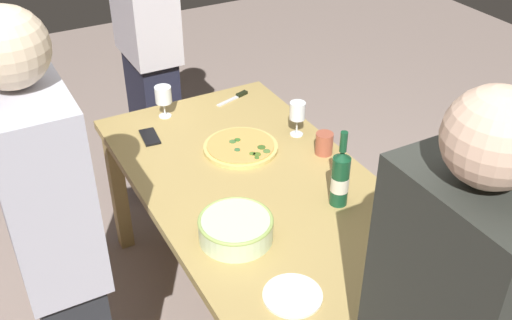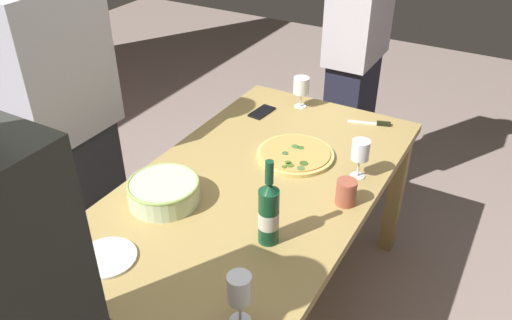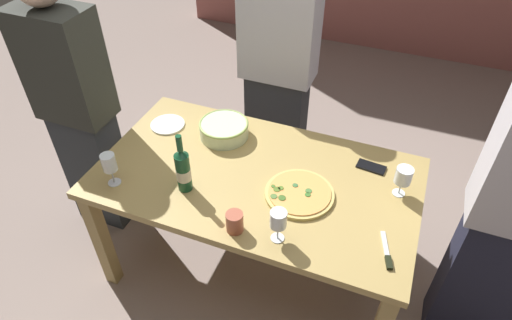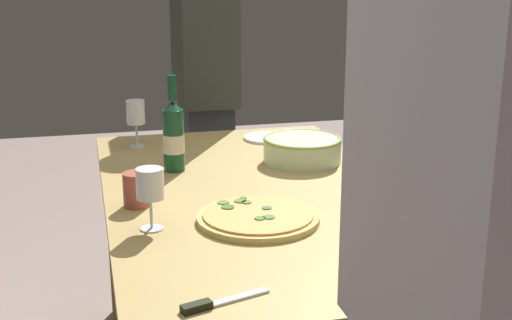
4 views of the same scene
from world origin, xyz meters
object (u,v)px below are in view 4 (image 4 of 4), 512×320
wine_bottle (174,135)px  wine_glass_by_bottle (392,238)px  person_guest_right (205,96)px  serving_bowl (302,148)px  dining_table (256,221)px  wine_glass_far_left (150,187)px  cell_phone (415,249)px  pizza_knife (214,303)px  pizza (258,217)px  side_plate (268,138)px  cup_amber (137,190)px  wine_glass_near_pizza (136,115)px  person_host (475,132)px

wine_bottle → wine_glass_by_bottle: (0.96, 0.34, -0.01)m
person_guest_right → serving_bowl: bearing=15.7°
person_guest_right → dining_table: bearing=-0.0°
wine_bottle → wine_glass_far_left: bearing=-13.9°
cell_phone → serving_bowl: bearing=98.4°
wine_bottle → pizza_knife: wine_bottle is taller
pizza → side_plate: (-0.86, 0.26, -0.01)m
cell_phone → dining_table: bearing=122.9°
cell_phone → person_guest_right: size_ratio=0.09×
dining_table → wine_bottle: size_ratio=5.01×
cup_amber → pizza_knife: size_ratio=0.50×
wine_glass_near_pizza → person_guest_right: size_ratio=0.11×
wine_glass_far_left → wine_bottle: bearing=166.1°
pizza → wine_bottle: bearing=-163.6°
pizza → side_plate: size_ratio=1.70×
pizza → wine_glass_near_pizza: wine_glass_near_pizza is taller
wine_bottle → pizza: bearing=16.4°
cell_phone → wine_glass_by_bottle: bearing=-124.9°
wine_bottle → wine_glass_near_pizza: size_ratio=1.81×
cup_amber → pizza: bearing=56.7°
side_plate → wine_glass_by_bottle: bearing=-3.1°
wine_glass_far_left → cell_phone: bearing=64.1°
dining_table → wine_glass_far_left: bearing=-55.4°
dining_table → cell_phone: size_ratio=11.11×
pizza_knife → person_host: (-0.87, 1.09, 0.09)m
side_plate → cell_phone: 1.15m
wine_glass_near_pizza → pizza_knife: bearing=2.1°
wine_bottle → cell_phone: wine_bottle is taller
wine_glass_by_bottle → cup_amber: (-0.64, -0.49, -0.06)m
dining_table → cup_amber: 0.39m
cell_phone → pizza_knife: size_ratio=0.73×
pizza → pizza_knife: (0.45, -0.20, -0.01)m
wine_glass_by_bottle → pizza: bearing=-157.0°
wine_glass_by_bottle → person_host: (-0.86, 0.70, -0.01)m
dining_table → pizza_knife: (0.69, -0.26, 0.10)m
wine_glass_near_pizza → wine_glass_far_left: size_ratio=1.07×
wine_glass_far_left → pizza_knife: (0.45, 0.08, -0.11)m
dining_table → cell_phone: cell_phone is taller
pizza → wine_glass_far_left: 0.30m
side_plate → cell_phone: bearing=3.2°
wine_bottle → side_plate: 0.55m
wine_glass_far_left → person_guest_right: 1.37m
serving_bowl → pizza_knife: bearing=-26.9°
serving_bowl → person_host: size_ratio=0.16×
wine_glass_far_left → side_plate: bearing=147.7°
pizza_knife → pizza: bearing=155.5°
wine_glass_far_left → person_guest_right: bearing=164.3°
cup_amber → side_plate: size_ratio=0.51×
wine_bottle → person_guest_right: size_ratio=0.19×
cup_amber → wine_glass_far_left: bearing=6.6°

